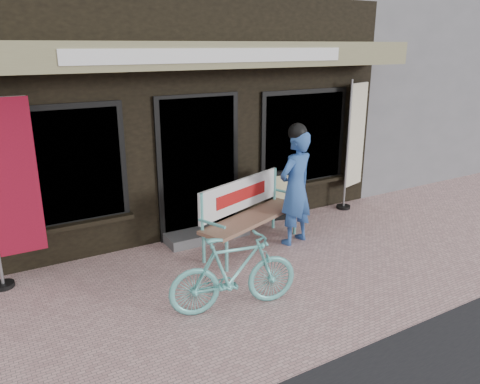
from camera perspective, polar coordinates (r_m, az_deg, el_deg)
ground at (r=5.97m, az=3.66°, el=-11.40°), size 70.00×70.00×0.00m
storefront at (r=9.73m, az=-13.36°, el=17.72°), size 7.00×6.77×6.00m
neighbor_right_near at (r=15.08m, az=19.83°, el=16.23°), size 10.00×7.00×5.60m
bench at (r=6.86m, az=0.91°, el=-1.99°), size 1.91×1.09×1.01m
person at (r=6.94m, az=6.79°, el=0.78°), size 0.71×0.55×1.83m
bicycle at (r=5.30m, az=-0.74°, el=-9.81°), size 1.55×0.70×0.90m
nobori_red at (r=6.20m, az=-26.20°, el=0.30°), size 0.70×0.26×2.40m
nobori_cream at (r=8.72m, az=13.77°, el=5.90°), size 0.69×0.33×2.33m
menu_stand at (r=7.98m, az=5.36°, el=-0.34°), size 0.44×0.19×0.87m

